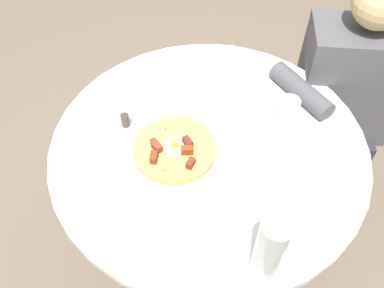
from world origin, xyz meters
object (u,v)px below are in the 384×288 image
at_px(knife, 237,90).
at_px(salt_shaker, 231,53).
at_px(dining_table, 207,175).
at_px(person_seated, 336,115).
at_px(pizza_plate, 175,152).
at_px(bread_plate, 128,237).
at_px(water_glass, 288,112).
at_px(fork, 229,85).
at_px(water_bottle, 270,251).
at_px(breakfast_pizza, 174,149).
at_px(pepper_shaker, 125,120).

distance_m(knife, salt_shaker, 0.18).
bearing_deg(dining_table, salt_shaker, -97.33).
height_order(person_seated, pizza_plate, person_seated).
bearing_deg(pizza_plate, bread_plate, 72.86).
height_order(knife, water_glass, water_glass).
xyz_separation_m(pizza_plate, fork, (-0.16, -0.32, 0.00)).
bearing_deg(fork, knife, 90.00).
relative_size(fork, water_bottle, 0.73).
height_order(pizza_plate, water_bottle, water_bottle).
bearing_deg(water_bottle, bread_plate, -9.63).
bearing_deg(breakfast_pizza, water_bottle, 127.05).
relative_size(bread_plate, salt_shaker, 3.07).
distance_m(dining_table, pizza_plate, 0.22).
bearing_deg(pizza_plate, salt_shaker, -108.26).
relative_size(person_seated, fork, 6.31).
bearing_deg(person_seated, fork, 16.98).
xyz_separation_m(bread_plate, pepper_shaker, (0.08, -0.40, 0.02)).
height_order(knife, salt_shaker, salt_shaker).
bearing_deg(bread_plate, dining_table, -119.02).
bearing_deg(dining_table, fork, -101.69).
relative_size(fork, salt_shaker, 3.34).
relative_size(breakfast_pizza, knife, 1.44).
bearing_deg(dining_table, breakfast_pizza, 28.17).
distance_m(bread_plate, knife, 0.66).
relative_size(dining_table, water_bottle, 4.12).
bearing_deg(salt_shaker, person_seated, 178.30).
bearing_deg(water_glass, salt_shaker, -58.36).
bearing_deg(fork, water_bottle, 47.12).
relative_size(breakfast_pizza, fork, 1.44).
distance_m(dining_table, water_bottle, 0.54).
distance_m(pizza_plate, salt_shaker, 0.50).
distance_m(pizza_plate, water_bottle, 0.46).
height_order(water_bottle, pepper_shaker, water_bottle).
distance_m(bread_plate, water_bottle, 0.38).
height_order(dining_table, water_glass, water_glass).
bearing_deg(person_seated, water_bottle, 66.72).
relative_size(person_seated, pepper_shaker, 23.77).
height_order(person_seated, bread_plate, person_seated).
distance_m(water_bottle, salt_shaker, 0.85).
height_order(pizza_plate, fork, pizza_plate).
bearing_deg(pepper_shaker, water_glass, -173.20).
bearing_deg(water_bottle, breakfast_pizza, -52.95).
bearing_deg(knife, fork, -90.00).
height_order(breakfast_pizza, water_bottle, water_bottle).
bearing_deg(knife, salt_shaker, -132.72).
xyz_separation_m(breakfast_pizza, water_glass, (-0.35, -0.17, 0.03)).
distance_m(pizza_plate, pepper_shaker, 0.20).
xyz_separation_m(pizza_plate, salt_shaker, (-0.16, -0.48, 0.02)).
relative_size(knife, water_glass, 1.77).
distance_m(fork, knife, 0.04).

